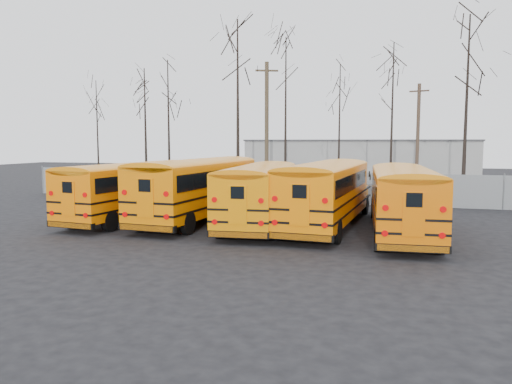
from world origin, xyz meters
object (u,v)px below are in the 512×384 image
(bus_c, at_px, (260,189))
(utility_pole_left, at_px, (267,125))
(bus_a, at_px, (134,186))
(bus_d, at_px, (327,189))
(bus_e, at_px, (403,195))
(bus_b, at_px, (200,184))
(utility_pole_right, at_px, (418,138))

(bus_c, height_order, utility_pole_left, utility_pole_left)
(bus_a, height_order, utility_pole_left, utility_pole_left)
(bus_c, bearing_deg, bus_d, 0.89)
(bus_c, relative_size, bus_e, 1.00)
(bus_a, xyz_separation_m, bus_b, (3.36, 0.53, 0.13))
(bus_c, xyz_separation_m, bus_e, (6.44, -0.61, 0.01))
(bus_b, relative_size, bus_d, 1.02)
(bus_b, relative_size, bus_c, 1.07)
(bus_a, distance_m, bus_d, 9.72)
(bus_a, bearing_deg, utility_pole_right, 56.35)
(bus_d, xyz_separation_m, utility_pole_left, (-7.29, 15.94, 3.43))
(bus_b, bearing_deg, bus_c, -6.35)
(utility_pole_left, bearing_deg, bus_c, -98.21)
(bus_a, bearing_deg, bus_e, 2.60)
(bus_a, xyz_separation_m, utility_pole_left, (2.43, 16.30, 3.51))
(bus_e, bearing_deg, utility_pole_right, 82.64)
(bus_a, height_order, utility_pole_right, utility_pole_right)
(bus_a, relative_size, utility_pole_right, 1.30)
(bus_e, xyz_separation_m, utility_pole_right, (0.88, 17.88, 2.50))
(utility_pole_left, bearing_deg, bus_a, -121.14)
(bus_c, distance_m, bus_d, 3.11)
(bus_c, bearing_deg, bus_e, -11.25)
(bus_c, xyz_separation_m, utility_pole_left, (-4.20, 16.30, 3.51))
(bus_c, xyz_separation_m, utility_pole_right, (7.32, 17.28, 2.51))
(bus_c, bearing_deg, bus_b, 164.88)
(bus_c, relative_size, bus_d, 0.96)
(bus_d, distance_m, bus_e, 3.50)
(bus_b, bearing_deg, bus_e, -3.79)
(bus_d, height_order, utility_pole_right, utility_pole_right)
(bus_d, xyz_separation_m, bus_e, (3.36, -0.97, -0.08))
(bus_b, xyz_separation_m, utility_pole_left, (-0.93, 15.77, 3.38))
(bus_c, bearing_deg, utility_pole_right, 61.17)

